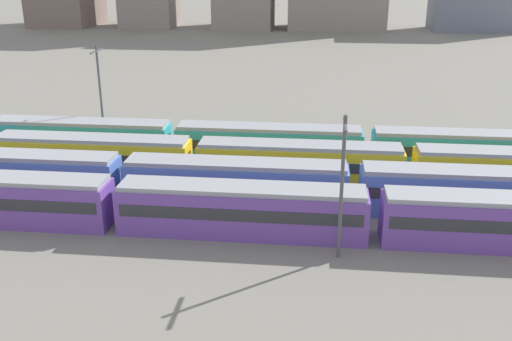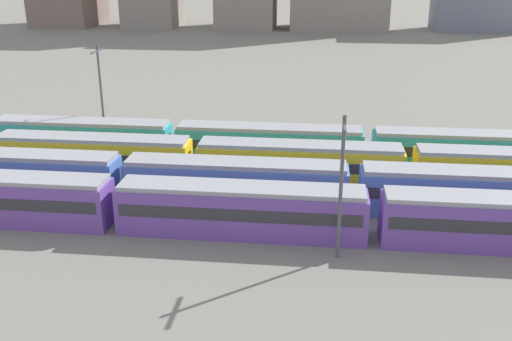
{
  "view_description": "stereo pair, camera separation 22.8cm",
  "coord_description": "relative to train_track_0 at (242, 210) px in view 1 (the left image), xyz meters",
  "views": [
    {
      "loc": [
        22.08,
        -37.76,
        19.06
      ],
      "look_at": [
        17.08,
        7.8,
        2.04
      ],
      "focal_mm": 40.59,
      "sensor_mm": 36.0,
      "label": 1
    },
    {
      "loc": [
        22.3,
        -37.74,
        19.06
      ],
      "look_at": [
        17.08,
        7.8,
        2.04
      ],
      "focal_mm": 40.59,
      "sensor_mm": 36.0,
      "label": 2
    }
  ],
  "objects": [
    {
      "name": "train_track_3",
      "position": [
        0.56,
        15.6,
        0.0
      ],
      "size": [
        55.8,
        3.06,
        3.75
      ],
      "color": "teal",
      "rests_on": "ground_plane"
    },
    {
      "name": "train_track_2",
      "position": [
        3.74,
        10.4,
        0.0
      ],
      "size": [
        55.8,
        3.06,
        3.75
      ],
      "color": "yellow",
      "rests_on": "ground_plane"
    },
    {
      "name": "catenary_pole_1",
      "position": [
        -17.16,
        18.73,
        4.01
      ],
      "size": [
        0.24,
        3.2,
        10.71
      ],
      "color": "#4C4C51",
      "rests_on": "ground_plane"
    },
    {
      "name": "ground_plane",
      "position": [
        -16.9,
        7.8,
        -1.9
      ],
      "size": [
        600.0,
        600.0,
        0.0
      ],
      "primitive_type": "plane",
      "color": "slate"
    },
    {
      "name": "catenary_pole_2",
      "position": [
        6.91,
        -2.79,
        3.58
      ],
      "size": [
        0.24,
        3.2,
        9.87
      ],
      "color": "#4C4C51",
      "rests_on": "ground_plane"
    },
    {
      "name": "train_track_1",
      "position": [
        17.72,
        5.2,
        0.0
      ],
      "size": [
        93.6,
        3.06,
        3.75
      ],
      "color": "#4C70BC",
      "rests_on": "ground_plane"
    },
    {
      "name": "train_track_0",
      "position": [
        0.0,
        0.0,
        0.0
      ],
      "size": [
        55.8,
        3.06,
        3.75
      ],
      "color": "#6B429E",
      "rests_on": "ground_plane"
    }
  ]
}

